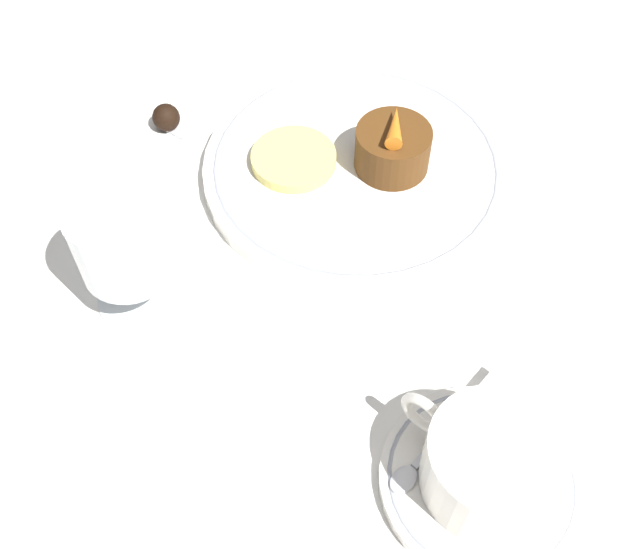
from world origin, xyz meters
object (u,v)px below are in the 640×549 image
object	(u,v)px
coffee_cup	(489,463)
fork	(219,95)
wine_glass	(123,246)
dinner_plate	(359,169)
dessert_cake	(393,149)

from	to	relation	value
coffee_cup	fork	world-z (taller)	coffee_cup
coffee_cup	wine_glass	size ratio (longest dim) A/B	1.06
dinner_plate	wine_glass	size ratio (longest dim) A/B	2.54
dessert_cake	dinner_plate	bearing A→B (deg)	40.82
coffee_cup	fork	distance (m)	0.44
fork	dinner_plate	bearing A→B (deg)	-178.04
dinner_plate	wine_glass	distance (m)	0.23
wine_glass	dessert_cake	size ratio (longest dim) A/B	1.62
dinner_plate	dessert_cake	xyz separation A→B (m)	(-0.02, -0.02, 0.03)
dinner_plate	coffee_cup	distance (m)	0.29
wine_glass	dessert_cake	xyz separation A→B (m)	(-0.07, -0.23, -0.03)
fork	dessert_cake	size ratio (longest dim) A/B	2.69
dessert_cake	coffee_cup	bearing A→B (deg)	139.29
wine_glass	fork	xyz separation A→B (m)	(0.12, -0.21, -0.06)
coffee_cup	dessert_cake	bearing A→B (deg)	-40.71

